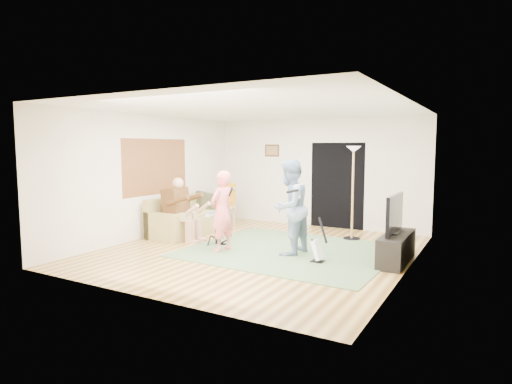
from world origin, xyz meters
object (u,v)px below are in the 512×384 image
television (395,214)px  drum_kit (216,230)px  torchiere_lamp (353,176)px  guitarist (290,207)px  guitar_spare (318,250)px  tv_cabinet (396,248)px  sofa (186,221)px  dining_chair (224,212)px  singer (222,211)px

television → drum_kit: bearing=-173.4°
torchiere_lamp → guitarist: bearing=-108.8°
drum_kit → guitar_spare: guitar_spare is taller
tv_cabinet → television: 0.60m
drum_kit → sofa: bearing=153.3°
drum_kit → dining_chair: bearing=119.1°
guitarist → guitar_spare: size_ratio=2.21×
singer → guitarist: size_ratio=0.88×
guitarist → singer: bearing=-63.6°
dining_chair → singer: bearing=-55.4°
guitarist → television: bearing=110.6°
sofa → tv_cabinet: size_ratio=1.50×
guitar_spare → dining_chair: bearing=148.9°
sofa → tv_cabinet: sofa is taller
tv_cabinet → torchiere_lamp: bearing=130.3°
sofa → drum_kit: 1.45m
tv_cabinet → guitar_spare: bearing=-150.0°
drum_kit → torchiere_lamp: (2.27, 1.84, 1.08)m
guitar_spare → tv_cabinet: bearing=30.0°
dining_chair → television: size_ratio=0.99×
singer → guitarist: bearing=114.8°
drum_kit → singer: singer is taller
sofa → singer: 2.08m
drum_kit → torchiere_lamp: size_ratio=0.35×
drum_kit → television: (3.45, 0.40, 0.55)m
torchiere_lamp → dining_chair: size_ratio=1.84×
guitar_spare → torchiere_lamp: (-0.05, 2.12, 1.15)m
guitar_spare → guitarist: bearing=157.8°
singer → guitar_spare: (1.90, 0.13, -0.54)m
singer → dining_chair: 2.53m
guitarist → guitar_spare: 0.98m
sofa → guitarist: bearing=-12.5°
sofa → guitarist: guitarist is taller
tv_cabinet → sofa: bearing=177.0°
singer → tv_cabinet: singer is taller
tv_cabinet → singer: bearing=-165.2°
dining_chair → television: 4.59m
television → singer: bearing=-165.0°
television → torchiere_lamp: bearing=129.1°
guitar_spare → singer: bearing=-176.0°
torchiere_lamp → dining_chair: bearing=-177.1°
dining_chair → tv_cabinet: size_ratio=0.78×
sofa → torchiere_lamp: (3.57, 1.19, 1.10)m
guitarist → torchiere_lamp: 2.01m
sofa → drum_kit: size_ratio=3.01×
guitarist → dining_chair: bearing=-115.2°
dining_chair → guitar_spare: bearing=-29.4°
sofa → torchiere_lamp: bearing=18.5°
guitarist → drum_kit: bearing=-82.1°
guitar_spare → drum_kit: bearing=173.1°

